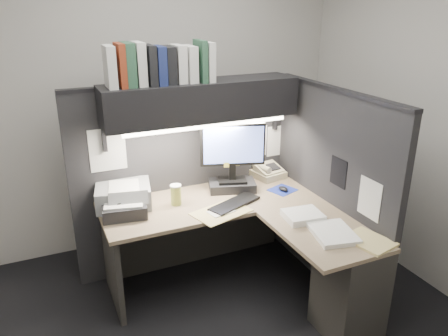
{
  "coord_description": "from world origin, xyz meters",
  "views": [
    {
      "loc": [
        -1.08,
        -2.39,
        2.22
      ],
      "look_at": [
        0.21,
        0.51,
        1.01
      ],
      "focal_mm": 35.0,
      "sensor_mm": 36.0,
      "label": 1
    }
  ],
  "objects": [
    {
      "name": "floor",
      "position": [
        0.0,
        0.0,
        0.0
      ],
      "size": [
        3.5,
        3.5,
        0.0
      ],
      "primitive_type": "plane",
      "color": "black",
      "rests_on": "ground"
    },
    {
      "name": "printer",
      "position": [
        -0.53,
        0.76,
        0.81
      ],
      "size": [
        0.47,
        0.42,
        0.16
      ],
      "primitive_type": "cube",
      "rotation": [
        0.0,
        0.0,
        -0.2
      ],
      "color": "gray",
      "rests_on": "desk"
    },
    {
      "name": "wall_front",
      "position": [
        0.0,
        -1.5,
        1.35
      ],
      "size": [
        3.5,
        0.04,
        2.7
      ],
      "primitive_type": "cube",
      "color": "#B9B6B0",
      "rests_on": "floor"
    },
    {
      "name": "partition_right",
      "position": [
        0.98,
        0.18,
        0.8
      ],
      "size": [
        0.06,
        1.5,
        1.6
      ],
      "primitive_type": "cube",
      "color": "black",
      "rests_on": "floor"
    },
    {
      "name": "mousepad",
      "position": [
        0.75,
        0.49,
        0.73
      ],
      "size": [
        0.25,
        0.24,
        0.0
      ],
      "primitive_type": "cube",
      "rotation": [
        0.0,
        0.0,
        0.33
      ],
      "color": "navy",
      "rests_on": "desk"
    },
    {
      "name": "wall_back",
      "position": [
        0.0,
        1.5,
        1.35
      ],
      "size": [
        3.5,
        0.04,
        2.7
      ],
      "primitive_type": "cube",
      "color": "#B9B6B0",
      "rests_on": "floor"
    },
    {
      "name": "pinned_papers",
      "position": [
        0.42,
        0.56,
        1.05
      ],
      "size": [
        1.76,
        1.31,
        0.51
      ],
      "color": "white",
      "rests_on": "partition_back"
    },
    {
      "name": "partition_back",
      "position": [
        0.03,
        0.93,
        0.8
      ],
      "size": [
        1.9,
        0.06,
        1.6
      ],
      "primitive_type": "cube",
      "color": "black",
      "rests_on": "floor"
    },
    {
      "name": "keyboard",
      "position": [
        0.25,
        0.4,
        0.74
      ],
      "size": [
        0.47,
        0.31,
        0.02
      ],
      "primitive_type": "cube",
      "rotation": [
        0.0,
        0.0,
        0.39
      ],
      "color": "black",
      "rests_on": "desk"
    },
    {
      "name": "overhead_shelf",
      "position": [
        0.12,
        0.75,
        1.5
      ],
      "size": [
        1.55,
        0.34,
        0.3
      ],
      "primitive_type": "cube",
      "color": "black",
      "rests_on": "partition_back"
    },
    {
      "name": "binder_row",
      "position": [
        -0.2,
        0.75,
        1.79
      ],
      "size": [
        0.78,
        0.26,
        0.31
      ],
      "color": "silver",
      "rests_on": "overhead_shelf"
    },
    {
      "name": "wall_right",
      "position": [
        1.75,
        0.0,
        1.35
      ],
      "size": [
        0.04,
        3.0,
        2.7
      ],
      "primitive_type": "cube",
      "color": "#B9B6B0",
      "rests_on": "floor"
    },
    {
      "name": "paper_stack_b",
      "position": [
        0.66,
        -0.31,
        0.75
      ],
      "size": [
        0.33,
        0.38,
        0.03
      ],
      "primitive_type": "cube",
      "rotation": [
        0.0,
        0.0,
        -0.22
      ],
      "color": "white",
      "rests_on": "desk"
    },
    {
      "name": "desk",
      "position": [
        0.43,
        -0.0,
        0.44
      ],
      "size": [
        1.7,
        1.53,
        0.73
      ],
      "color": "#91815C",
      "rests_on": "floor"
    },
    {
      "name": "paper_stack_a",
      "position": [
        0.61,
        -0.02,
        0.76
      ],
      "size": [
        0.29,
        0.26,
        0.05
      ],
      "primitive_type": "cube",
      "rotation": [
        0.0,
        0.0,
        -0.12
      ],
      "color": "white",
      "rests_on": "desk"
    },
    {
      "name": "notebook_stack",
      "position": [
        -0.57,
        0.58,
        0.78
      ],
      "size": [
        0.35,
        0.31,
        0.1
      ],
      "primitive_type": "cube",
      "rotation": [
        0.0,
        0.0,
        -0.14
      ],
      "color": "black",
      "rests_on": "desk"
    },
    {
      "name": "manila_stack",
      "position": [
        0.82,
        -0.48,
        0.74
      ],
      "size": [
        0.3,
        0.34,
        0.02
      ],
      "primitive_type": "cube",
      "rotation": [
        0.0,
        0.0,
        0.22
      ],
      "color": "#CCBA72",
      "rests_on": "desk"
    },
    {
      "name": "mouse",
      "position": [
        0.74,
        0.47,
        0.75
      ],
      "size": [
        0.08,
        0.11,
        0.04
      ],
      "primitive_type": "ellipsoid",
      "rotation": [
        0.0,
        0.0,
        0.24
      ],
      "color": "black",
      "rests_on": "mousepad"
    },
    {
      "name": "open_folder",
      "position": [
        0.1,
        0.32,
        0.73
      ],
      "size": [
        0.48,
        0.38,
        0.01
      ],
      "primitive_type": "cube",
      "rotation": [
        0.0,
        0.0,
        0.28
      ],
      "color": "#CCBA72",
      "rests_on": "desk"
    },
    {
      "name": "task_light_tube",
      "position": [
        0.12,
        0.61,
        1.33
      ],
      "size": [
        1.32,
        0.04,
        0.04
      ],
      "primitive_type": "cylinder",
      "rotation": [
        0.0,
        1.57,
        0.0
      ],
      "color": "white",
      "rests_on": "overhead_shelf"
    },
    {
      "name": "monitor",
      "position": [
        0.36,
        0.68,
        0.96
      ],
      "size": [
        0.52,
        0.34,
        0.58
      ],
      "rotation": [
        0.0,
        0.0,
        -0.31
      ],
      "color": "black",
      "rests_on": "desk"
    },
    {
      "name": "telephone",
      "position": [
        0.78,
        0.8,
        0.78
      ],
      "size": [
        0.29,
        0.29,
        0.1
      ],
      "primitive_type": "cube",
      "rotation": [
        0.0,
        0.0,
        0.18
      ],
      "color": "beige",
      "rests_on": "desk"
    },
    {
      "name": "coffee_cup",
      "position": [
        -0.16,
        0.59,
        0.81
      ],
      "size": [
        0.1,
        0.1,
        0.15
      ],
      "primitive_type": "cylinder",
      "rotation": [
        0.0,
        0.0,
        0.32
      ],
      "color": "#C5B74E",
      "rests_on": "desk"
    }
  ]
}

